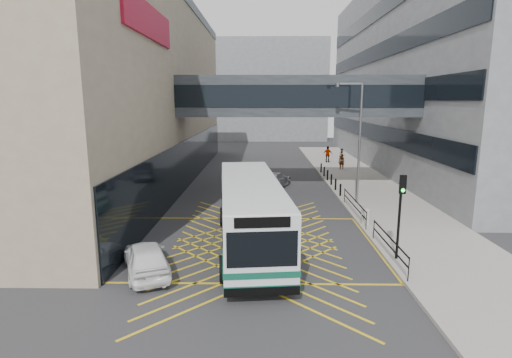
{
  "coord_description": "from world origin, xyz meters",
  "views": [
    {
      "loc": [
        0.36,
        -19.31,
        7.18
      ],
      "look_at": [
        0.0,
        4.0,
        2.6
      ],
      "focal_mm": 28.0,
      "sensor_mm": 36.0,
      "label": 1
    }
  ],
  "objects_px": {
    "car_white": "(146,257)",
    "street_lamp": "(357,136)",
    "litter_bin": "(366,217)",
    "pedestrian_b": "(342,156)",
    "car_silver": "(274,179)",
    "pedestrian_a": "(342,162)",
    "traffic_light": "(401,205)",
    "car_dark": "(246,171)",
    "bus": "(250,211)",
    "pedestrian_c": "(328,154)"
  },
  "relations": [
    {
      "from": "traffic_light",
      "to": "pedestrian_b",
      "type": "distance_m",
      "value": 28.68
    },
    {
      "from": "street_lamp",
      "to": "litter_bin",
      "type": "bearing_deg",
      "value": -90.53
    },
    {
      "from": "bus",
      "to": "car_white",
      "type": "distance_m",
      "value": 5.58
    },
    {
      "from": "car_white",
      "to": "litter_bin",
      "type": "height_order",
      "value": "car_white"
    },
    {
      "from": "car_dark",
      "to": "pedestrian_a",
      "type": "height_order",
      "value": "pedestrian_a"
    },
    {
      "from": "pedestrian_a",
      "to": "litter_bin",
      "type": "bearing_deg",
      "value": 82.69
    },
    {
      "from": "car_dark",
      "to": "litter_bin",
      "type": "distance_m",
      "value": 15.94
    },
    {
      "from": "bus",
      "to": "street_lamp",
      "type": "xyz_separation_m",
      "value": [
        7.07,
        8.18,
        3.02
      ]
    },
    {
      "from": "car_white",
      "to": "traffic_light",
      "type": "xyz_separation_m",
      "value": [
        10.95,
        1.31,
        1.98
      ]
    },
    {
      "from": "car_silver",
      "to": "pedestrian_b",
      "type": "bearing_deg",
      "value": -103.2
    },
    {
      "from": "pedestrian_b",
      "to": "pedestrian_a",
      "type": "bearing_deg",
      "value": -119.53
    },
    {
      "from": "pedestrian_b",
      "to": "car_silver",
      "type": "bearing_deg",
      "value": -140.73
    },
    {
      "from": "pedestrian_a",
      "to": "pedestrian_b",
      "type": "xyz_separation_m",
      "value": [
        0.87,
        4.28,
        0.03
      ]
    },
    {
      "from": "car_silver",
      "to": "pedestrian_c",
      "type": "bearing_deg",
      "value": -97.25
    },
    {
      "from": "bus",
      "to": "car_dark",
      "type": "xyz_separation_m",
      "value": [
        -0.89,
        17.2,
        -1.01
      ]
    },
    {
      "from": "car_silver",
      "to": "pedestrian_a",
      "type": "xyz_separation_m",
      "value": [
        7.26,
        8.4,
        0.25
      ]
    },
    {
      "from": "car_silver",
      "to": "pedestrian_a",
      "type": "height_order",
      "value": "pedestrian_a"
    },
    {
      "from": "litter_bin",
      "to": "pedestrian_c",
      "type": "distance_m",
      "value": 23.65
    },
    {
      "from": "street_lamp",
      "to": "pedestrian_c",
      "type": "distance_m",
      "value": 18.94
    },
    {
      "from": "bus",
      "to": "car_white",
      "type": "xyz_separation_m",
      "value": [
        -4.26,
        -3.44,
        -1.1
      ]
    },
    {
      "from": "pedestrian_c",
      "to": "car_dark",
      "type": "bearing_deg",
      "value": 69.57
    },
    {
      "from": "car_white",
      "to": "traffic_light",
      "type": "bearing_deg",
      "value": 164.36
    },
    {
      "from": "litter_bin",
      "to": "pedestrian_b",
      "type": "bearing_deg",
      "value": 82.26
    },
    {
      "from": "traffic_light",
      "to": "street_lamp",
      "type": "distance_m",
      "value": 10.53
    },
    {
      "from": "car_dark",
      "to": "bus",
      "type": "bearing_deg",
      "value": 109.41
    },
    {
      "from": "street_lamp",
      "to": "pedestrian_b",
      "type": "height_order",
      "value": "street_lamp"
    },
    {
      "from": "street_lamp",
      "to": "pedestrian_b",
      "type": "relative_size",
      "value": 4.98
    },
    {
      "from": "litter_bin",
      "to": "pedestrian_a",
      "type": "bearing_deg",
      "value": 83.11
    },
    {
      "from": "car_white",
      "to": "street_lamp",
      "type": "height_order",
      "value": "street_lamp"
    },
    {
      "from": "bus",
      "to": "pedestrian_b",
      "type": "relative_size",
      "value": 7.44
    },
    {
      "from": "car_silver",
      "to": "traffic_light",
      "type": "xyz_separation_m",
      "value": [
        5.07,
        -15.78,
        1.98
      ]
    },
    {
      "from": "pedestrian_a",
      "to": "pedestrian_b",
      "type": "bearing_deg",
      "value": -101.88
    },
    {
      "from": "bus",
      "to": "car_white",
      "type": "relative_size",
      "value": 2.74
    },
    {
      "from": "car_silver",
      "to": "pedestrian_a",
      "type": "relative_size",
      "value": 2.86
    },
    {
      "from": "traffic_light",
      "to": "pedestrian_b",
      "type": "xyz_separation_m",
      "value": [
        3.06,
        28.47,
        -1.7
      ]
    },
    {
      "from": "pedestrian_c",
      "to": "pedestrian_a",
      "type": "bearing_deg",
      "value": 121.63
    },
    {
      "from": "bus",
      "to": "car_dark",
      "type": "bearing_deg",
      "value": 87.17
    },
    {
      "from": "street_lamp",
      "to": "pedestrian_a",
      "type": "height_order",
      "value": "street_lamp"
    },
    {
      "from": "car_silver",
      "to": "traffic_light",
      "type": "relative_size",
      "value": 1.17
    },
    {
      "from": "bus",
      "to": "car_dark",
      "type": "height_order",
      "value": "bus"
    },
    {
      "from": "bus",
      "to": "pedestrian_c",
      "type": "bearing_deg",
      "value": 67.18
    },
    {
      "from": "bus",
      "to": "car_silver",
      "type": "distance_m",
      "value": 13.8
    },
    {
      "from": "car_white",
      "to": "car_silver",
      "type": "xyz_separation_m",
      "value": [
        5.89,
        17.1,
        -0.0
      ]
    },
    {
      "from": "car_dark",
      "to": "litter_bin",
      "type": "xyz_separation_m",
      "value": [
        7.48,
        -14.07,
        -0.2
      ]
    },
    {
      "from": "car_white",
      "to": "car_silver",
      "type": "distance_m",
      "value": 18.08
    },
    {
      "from": "car_white",
      "to": "pedestrian_a",
      "type": "distance_m",
      "value": 28.68
    },
    {
      "from": "litter_bin",
      "to": "street_lamp",
      "type": "bearing_deg",
      "value": 84.6
    },
    {
      "from": "car_silver",
      "to": "bus",
      "type": "bearing_deg",
      "value": 102.68
    },
    {
      "from": "car_white",
      "to": "street_lamp",
      "type": "relative_size",
      "value": 0.55
    },
    {
      "from": "litter_bin",
      "to": "pedestrian_b",
      "type": "xyz_separation_m",
      "value": [
        3.15,
        23.21,
        0.39
      ]
    }
  ]
}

